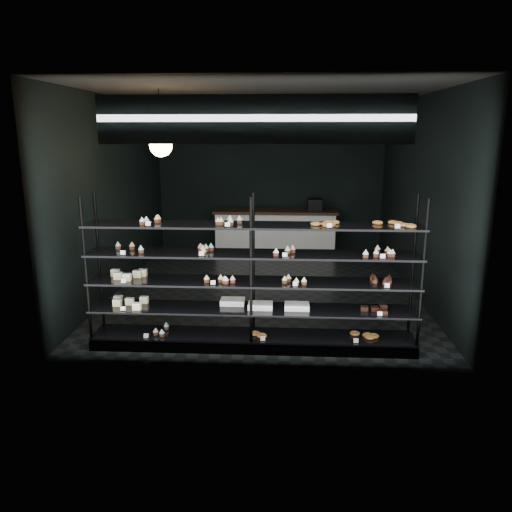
% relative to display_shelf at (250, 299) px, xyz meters
% --- Properties ---
extents(room, '(5.01, 6.01, 3.20)m').
position_rel_display_shelf_xyz_m(room, '(0.08, 2.45, 0.97)').
color(room, black).
rests_on(room, ground).
extents(display_shelf, '(4.00, 0.50, 1.91)m').
position_rel_display_shelf_xyz_m(display_shelf, '(0.00, 0.00, 0.00)').
color(display_shelf, black).
rests_on(display_shelf, room).
extents(signage, '(3.30, 0.05, 0.50)m').
position_rel_display_shelf_xyz_m(signage, '(0.08, -0.48, 2.12)').
color(signage, '#0C1C3D').
rests_on(signage, room).
extents(pendant_lamp, '(0.31, 0.31, 0.88)m').
position_rel_display_shelf_xyz_m(pendant_lamp, '(-1.28, 1.01, 1.82)').
color(pendant_lamp, black).
rests_on(pendant_lamp, room).
extents(service_counter, '(2.67, 0.65, 1.23)m').
position_rel_display_shelf_xyz_m(service_counter, '(0.22, 4.95, -0.13)').
color(service_counter, silver).
rests_on(service_counter, room).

